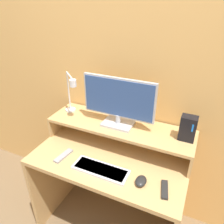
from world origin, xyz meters
TOP-DOWN VIEW (x-y plane):
  - wall_back at (0.00, 0.67)m, footprint 6.00×0.05m
  - desk at (0.00, 0.32)m, footprint 1.08×0.63m
  - monitor_shelf at (0.00, 0.48)m, footprint 1.08×0.32m
  - monitor at (-0.01, 0.47)m, footprint 0.53×0.15m
  - desk_lamp at (-0.39, 0.46)m, footprint 0.20×0.19m
  - router_dock at (0.47, 0.49)m, footprint 0.10×0.07m
  - keyboard at (0.01, 0.15)m, footprint 0.37×0.13m
  - mouse at (0.28, 0.16)m, footprint 0.07×0.10m
  - remote_control at (-0.30, 0.16)m, footprint 0.06×0.16m
  - remote_secondary at (0.42, 0.16)m, footprint 0.07×0.14m

SIDE VIEW (x-z plane):
  - desk at x=0.00m, z-range 0.15..0.89m
  - remote_control at x=-0.30m, z-range 0.74..0.76m
  - remote_secondary at x=0.42m, z-range 0.74..0.76m
  - keyboard at x=0.01m, z-range 0.74..0.76m
  - mouse at x=0.28m, z-range 0.74..0.78m
  - monitor_shelf at x=0.00m, z-range 0.80..0.97m
  - router_dock at x=0.47m, z-range 0.91..1.08m
  - monitor at x=-0.01m, z-range 0.92..1.28m
  - desk_lamp at x=-0.39m, z-range 0.93..1.27m
  - wall_back at x=0.00m, z-range 0.00..2.50m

